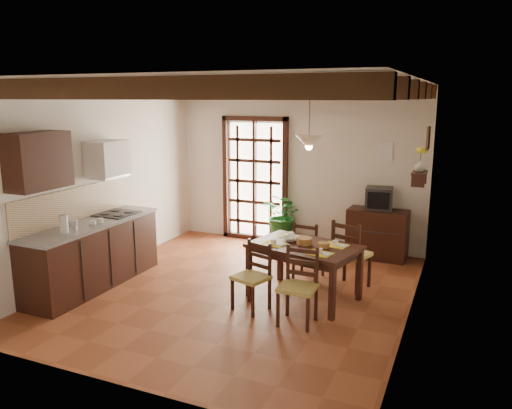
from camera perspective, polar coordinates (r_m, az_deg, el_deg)
The scene contains 25 objects.
ground_plane at distance 6.97m, azimuth -2.08°, elevation -9.86°, with size 5.00×5.00×0.00m, color brown.
room_shell at distance 6.51m, azimuth -2.21°, elevation 5.13°, with size 4.52×5.02×2.81m.
ceiling_beams at distance 6.46m, azimuth -2.27°, elevation 12.85°, with size 4.50×4.34×0.20m.
french_door at distance 9.13m, azimuth -0.13°, elevation 3.12°, with size 1.26×0.11×2.32m.
kitchen_counter at distance 7.37m, azimuth -18.13°, elevation -5.33°, with size 0.64×2.25×1.38m.
upper_cabinet at distance 6.68m, azimuth -23.63°, elevation 4.60°, with size 0.35×0.80×0.70m, color black.
range_hood at distance 7.58m, azimuth -16.57°, elevation 5.01°, with size 0.38×0.60×0.54m.
counter_items at distance 7.31m, azimuth -17.91°, elevation -1.51°, with size 0.50×1.43×0.25m.
dining_table at distance 6.56m, azimuth 5.53°, elevation -5.38°, with size 1.52×1.16×0.74m.
chair_near_left at distance 6.32m, azimuth -0.49°, elevation -9.62°, with size 0.49×0.48×0.86m.
chair_near_right at distance 5.96m, azimuth 4.79°, elevation -10.87°, with size 0.42×0.40×0.90m.
chair_far_left at distance 7.40m, azimuth 5.99°, elevation -6.34°, with size 0.43×0.41×0.86m.
chair_far_right at distance 7.09m, azimuth 10.73°, elevation -7.02°, with size 0.55×0.54×0.98m.
table_setting at distance 6.53m, azimuth 5.55°, elevation -4.50°, with size 0.99×0.66×0.09m.
table_bowl at distance 6.68m, azimuth 3.98°, elevation -3.93°, with size 0.22×0.22×0.05m, color white.
sideboard at distance 8.45m, azimuth 13.68°, elevation -3.30°, with size 0.96×0.43×0.82m, color black.
crt_tv at distance 8.31m, azimuth 13.88°, elevation 0.68°, with size 0.46×0.44×0.36m.
fuse_box at distance 8.45m, azimuth 14.50°, elevation 5.93°, with size 0.25×0.03×0.32m, color white.
plant_pot at distance 8.90m, azimuth 3.17°, elevation -4.19°, with size 0.33×0.33×0.20m, color maroon.
potted_plant at distance 8.78m, azimuth 3.20°, elevation -1.30°, with size 1.87×1.60×2.08m, color #144C19.
wall_shelf at distance 7.54m, azimuth 18.17°, elevation 3.16°, with size 0.20×0.42×0.20m.
shelf_vase at distance 7.52m, azimuth 18.24°, elevation 4.21°, with size 0.15×0.15×0.15m, color #B2BFB2.
shelf_flowers at distance 7.50m, azimuth 18.34°, elevation 5.78°, with size 0.14×0.14×0.36m.
framed_picture at distance 7.47m, azimuth 19.08°, elevation 7.19°, with size 0.03×0.32×0.32m.
pendant_lamp at distance 6.37m, azimuth 6.07°, elevation 7.29°, with size 0.36×0.36×0.84m.
Camera 1 is at (2.77, -5.83, 2.61)m, focal length 35.00 mm.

